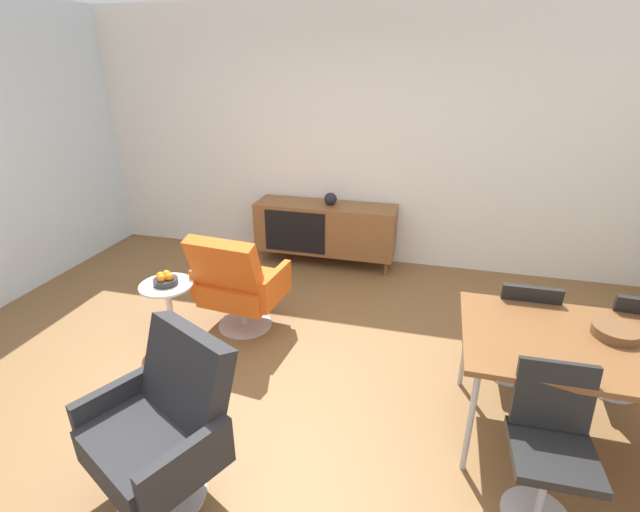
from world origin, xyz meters
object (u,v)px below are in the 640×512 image
Objects in this scene: sideboard at (325,228)px; dining_chair_back_right at (629,339)px; vase_cobalt at (330,199)px; wooden_bowl_on_table at (616,332)px; dining_table at (606,351)px; armchair_black_shell at (163,424)px; fruit_bowl at (165,279)px; lounge_chair_red at (238,283)px; dining_chair_back_left at (520,325)px; side_table_round at (169,305)px; dining_chair_front_left at (551,442)px.

dining_chair_back_right is (2.57, -1.70, 0.03)m from sideboard.
sideboard is at bearing -178.21° from vase_cobalt.
wooden_bowl_on_table is (2.29, -2.15, 0.33)m from sideboard.
dining_chair_back_right is (0.35, 0.56, -0.23)m from dining_table.
armchair_black_shell is 4.73× the size of fruit_bowl.
lounge_chair_red is at bearing 27.39° from fruit_bowl.
dining_chair_back_right is at bearing 58.23° from dining_table.
dining_chair_back_left is at bearing 37.50° from armchair_black_shell.
lounge_chair_red is at bearing 100.34° from armchair_black_shell.
armchair_black_shell is at bearing -91.47° from sideboard.
dining_chair_back_left is (-0.35, 0.56, -0.23)m from dining_table.
dining_table is 8.00× the size of fruit_bowl.
side_table_round is (-0.89, -1.85, -0.12)m from sideboard.
dining_chair_back_left reaches higher than fruit_bowl.
dining_chair_front_left is 1.32m from dining_chair_back_right.
dining_chair_back_left is 2.47m from armchair_black_shell.
dining_chair_front_left is (1.87, -2.81, 0.03)m from sideboard.
fruit_bowl is at bearing -176.72° from dining_chair_back_left.
fruit_bowl is (-3.19, 0.29, -0.21)m from wooden_bowl_on_table.
armchair_black_shell is 1.82× the size of side_table_round.
armchair_black_shell is (-1.96, -1.50, -0.00)m from dining_chair_back_left.
dining_chair_back_left is 0.90× the size of lounge_chair_red.
wooden_bowl_on_table is at bearing -121.93° from dining_chair_back_right.
lounge_chair_red is (-0.44, -1.59, -0.32)m from vase_cobalt.
dining_chair_back_right is at bearing -34.05° from vase_cobalt.
wooden_bowl_on_table is 3.21m from fruit_bowl.
dining_chair_back_left is 2.78m from fruit_bowl.
vase_cobalt reaches higher than side_table_round.
dining_chair_back_right is at bearing 29.52° from armchair_black_shell.
dining_chair_back_right reaches higher than side_table_round.
dining_chair_back_left is at bearing 132.50° from wooden_bowl_on_table.
dining_chair_back_right is at bearing 0.01° from dining_chair_back_left.
armchair_black_shell reaches higher than dining_chair_front_left.
dining_table is 0.70m from dining_chair_back_left.
side_table_round is (-0.81, 1.34, -0.15)m from armchair_black_shell.
armchair_black_shell is at bearing -79.66° from lounge_chair_red.
dining_chair_back_left reaches higher than wooden_bowl_on_table.
sideboard is at bearing 76.65° from lounge_chair_red.
sideboard is 3.18m from dining_table.
lounge_chair_red is (-2.67, 0.56, -0.30)m from wooden_bowl_on_table.
dining_table is 1.87× the size of dining_chair_back_right.
dining_table is 3.17m from side_table_round.
dining_chair_front_left is 1.00× the size of dining_chair_back_left.
dining_chair_back_left and dining_chair_back_right have the same top height.
lounge_chair_red is at bearing -105.37° from vase_cobalt.
lounge_chair_red is at bearing 168.10° from wooden_bowl_on_table.
dining_chair_back_right is (0.28, 0.45, -0.30)m from wooden_bowl_on_table.
vase_cobalt is at bearing 136.06° from wooden_bowl_on_table.
sideboard is at bearing 64.26° from side_table_round.
vase_cobalt is 0.17× the size of dining_chair_back_right.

